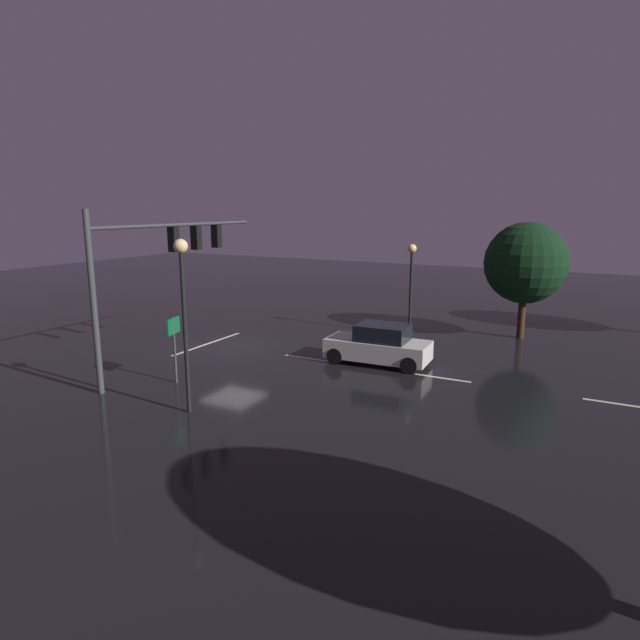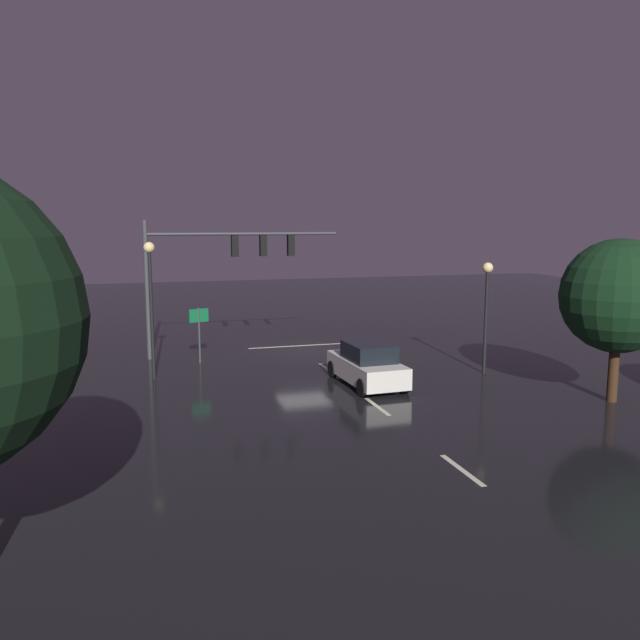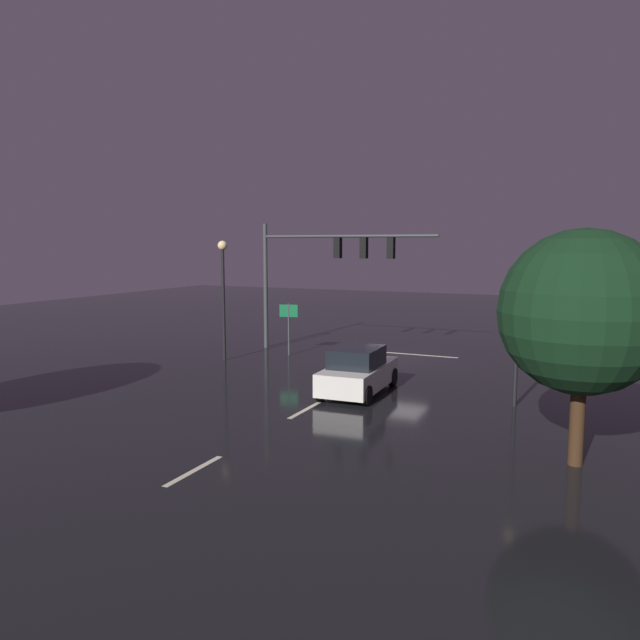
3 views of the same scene
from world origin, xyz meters
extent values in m
plane|color=black|center=(0.00, 0.00, 0.00)|extent=(80.00, 80.00, 0.00)
cylinder|color=#383A3D|center=(7.34, -0.30, 3.22)|extent=(0.22, 0.22, 6.43)
cylinder|color=#383A3D|center=(2.81, -0.30, 5.78)|extent=(9.07, 0.14, 0.14)
cube|color=black|center=(3.26, -0.30, 5.21)|extent=(0.32, 0.36, 1.00)
sphere|color=black|center=(3.26, -0.49, 5.53)|extent=(0.20, 0.20, 0.20)
sphere|color=black|center=(3.26, -0.49, 5.21)|extent=(0.20, 0.20, 0.20)
sphere|color=#19F24C|center=(3.26, -0.49, 4.89)|extent=(0.20, 0.20, 0.20)
cube|color=black|center=(1.90, -0.30, 5.21)|extent=(0.32, 0.36, 1.00)
sphere|color=black|center=(1.90, -0.49, 5.53)|extent=(0.20, 0.20, 0.20)
sphere|color=black|center=(1.90, -0.49, 5.21)|extent=(0.20, 0.20, 0.20)
sphere|color=#19F24C|center=(1.90, -0.49, 4.89)|extent=(0.20, 0.20, 0.20)
cube|color=black|center=(0.54, -0.30, 5.21)|extent=(0.32, 0.36, 1.00)
sphere|color=black|center=(0.54, -0.49, 5.53)|extent=(0.20, 0.20, 0.20)
sphere|color=black|center=(0.54, -0.49, 5.21)|extent=(0.20, 0.20, 0.20)
sphere|color=#19F24C|center=(0.54, -0.49, 4.89)|extent=(0.20, 0.20, 0.20)
cube|color=beige|center=(0.00, 4.00, 0.00)|extent=(0.16, 2.20, 0.01)
cube|color=beige|center=(0.00, 10.00, 0.00)|extent=(0.16, 2.20, 0.01)
cube|color=beige|center=(0.00, 16.00, 0.00)|extent=(0.16, 2.20, 0.01)
cube|color=beige|center=(0.00, -1.50, 0.00)|extent=(5.00, 0.16, 0.01)
cube|color=silver|center=(-0.71, 7.01, 0.62)|extent=(1.99, 4.37, 0.80)
cube|color=black|center=(-0.72, 7.21, 1.36)|extent=(1.69, 2.17, 0.68)
cylinder|color=black|center=(0.20, 5.45, 0.34)|extent=(0.25, 0.69, 0.68)
cylinder|color=black|center=(-1.48, 5.38, 0.34)|extent=(0.25, 0.69, 0.68)
cylinder|color=black|center=(0.06, 8.65, 0.34)|extent=(0.25, 0.69, 0.68)
cylinder|color=black|center=(-1.62, 8.58, 0.34)|extent=(0.25, 0.69, 0.68)
sphere|color=#F9EFC6|center=(0.03, 4.92, 0.67)|extent=(0.20, 0.20, 0.20)
sphere|color=#F9EFC6|center=(-1.27, 4.87, 0.67)|extent=(0.20, 0.20, 0.20)
cylinder|color=black|center=(-6.15, 6.59, 2.14)|extent=(0.14, 0.14, 4.28)
sphere|color=#F9D88C|center=(-6.15, 6.59, 4.46)|extent=(0.44, 0.44, 0.44)
cylinder|color=black|center=(7.29, 3.70, 2.58)|extent=(0.14, 0.14, 5.15)
sphere|color=#F9D88C|center=(7.29, 3.70, 5.33)|extent=(0.44, 0.44, 0.44)
cylinder|color=#383A3D|center=(5.19, 1.24, 1.27)|extent=(0.09, 0.09, 2.53)
cube|color=#0F6033|center=(5.19, 1.24, 2.18)|extent=(0.88, 0.29, 0.60)
cylinder|color=#382314|center=(-8.27, 11.72, 1.15)|extent=(0.36, 0.36, 2.29)
sphere|color=black|center=(-8.27, 11.72, 3.79)|extent=(3.99, 3.99, 3.99)
camera|label=1|loc=(19.82, 15.05, 6.51)|focal=30.21mm
camera|label=2|loc=(7.95, 30.15, 6.33)|focal=36.11mm
camera|label=3|loc=(-8.75, 27.70, 5.40)|focal=34.79mm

